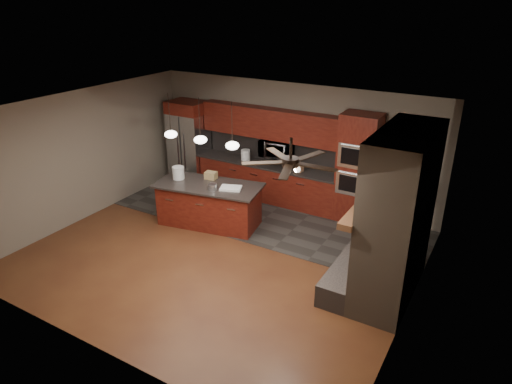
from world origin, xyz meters
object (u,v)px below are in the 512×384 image
Objects in this scene: oven_tower at (357,169)px; kitchen_island at (209,204)px; counter_box at (299,167)px; counter_bucket at (246,155)px; paint_tray at (231,188)px; cardboard_box at (211,175)px; refrigerator at (189,143)px; microwave at (276,149)px; paint_can at (212,187)px; white_bucket at (178,173)px.

oven_tower is 3.25m from kitchen_island.
kitchen_island is 11.81× the size of counter_box.
oven_tower is at bearing -0.15° from counter_bucket.
paint_tray is 1.71× the size of cardboard_box.
microwave is at bearing 3.06° from refrigerator.
counter_box is (1.28, 1.73, 0.54)m from kitchen_island.
microwave reaches higher than counter_bucket.
kitchen_island is at bearing 142.30° from paint_can.
microwave is 0.86m from counter_bucket.
refrigerator is at bearing 126.28° from kitchen_island.
refrigerator reaches higher than cardboard_box.
cardboard_box is (-0.14, 0.30, 0.53)m from kitchen_island.
white_bucket is at bearing -58.83° from refrigerator.
refrigerator is at bearing -177.17° from counter_bucket.
counter_bucket is at bearing -168.71° from counter_box.
kitchen_island is (-0.65, -1.83, -0.84)m from microwave.
paint_tray is at bearing -67.89° from counter_bucket.
microwave is at bearing 65.79° from paint_tray.
counter_box is (3.09, 0.03, -0.08)m from refrigerator.
paint_can is (0.24, -0.18, 0.52)m from kitchen_island.
cardboard_box is (-0.68, 0.26, 0.06)m from paint_tray.
refrigerator is at bearing 132.25° from cardboard_box.
refrigerator is 7.90× the size of white_bucket.
microwave is at bearing 55.08° from cardboard_box.
counter_box reaches higher than cardboard_box.
refrigerator reaches higher than white_bucket.
paint_tray is at bearing -35.29° from refrigerator.
paint_tray is at bearing 3.95° from white_bucket.
white_bucket is 1.92m from counter_bucket.
cardboard_box is at bearing 104.70° from kitchen_island.
kitchen_island is 0.60m from paint_can.
kitchen_island is (-2.62, -1.77, -0.73)m from oven_tower.
kitchen_island is at bearing -109.45° from microwave.
white_bucket reaches higher than counter_box.
paint_tray is 1.71× the size of counter_bucket.
kitchen_island is at bearing -145.93° from oven_tower.
white_bucket reaches higher than counter_bucket.
microwave reaches higher than counter_box.
cardboard_box reaches higher than kitchen_island.
white_bucket is 1.10× the size of counter_bucket.
counter_bucket is 1.24× the size of counter_box.
microwave is 1.75m from cardboard_box.
refrigerator is 2.88m from paint_tray.
refrigerator is at bearing 121.17° from white_bucket.
counter_box is at bearing 41.29° from white_bucket.
counter_bucket is (1.64, 0.08, -0.06)m from refrigerator.
microwave is at bearing 3.52° from counter_bucket.
refrigerator is 2.78m from paint_can.
microwave reaches higher than paint_tray.
white_bucket is 0.64× the size of paint_tray.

